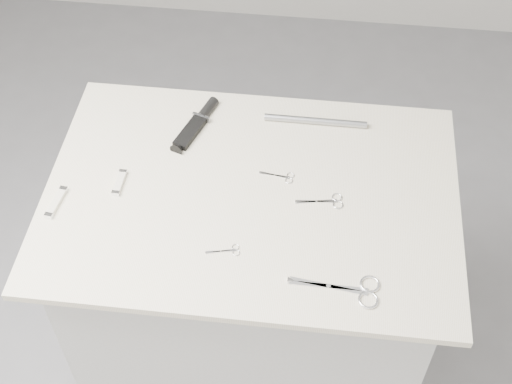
# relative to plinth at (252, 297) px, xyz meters

# --- Properties ---
(ground) EXTENTS (4.00, 4.00, 0.01)m
(ground) POSITION_rel_plinth_xyz_m (0.00, 0.00, -0.46)
(ground) COLOR gray
(ground) RESTS_ON ground
(plinth) EXTENTS (0.90, 0.60, 0.90)m
(plinth) POSITION_rel_plinth_xyz_m (0.00, 0.00, 0.00)
(plinth) COLOR beige
(plinth) RESTS_ON ground
(display_board) EXTENTS (1.00, 0.70, 0.02)m
(display_board) POSITION_rel_plinth_xyz_m (0.00, 0.00, 0.46)
(display_board) COLOR beige
(display_board) RESTS_ON plinth
(large_shears) EXTENTS (0.20, 0.09, 0.01)m
(large_shears) POSITION_rel_plinth_xyz_m (0.26, -0.25, 0.47)
(large_shears) COLOR white
(large_shears) RESTS_ON display_board
(embroidery_scissors_a) EXTENTS (0.11, 0.05, 0.00)m
(embroidery_scissors_a) POSITION_rel_plinth_xyz_m (0.19, -0.01, 0.47)
(embroidery_scissors_a) COLOR white
(embroidery_scissors_a) RESTS_ON display_board
(embroidery_scissors_b) EXTENTS (0.09, 0.04, 0.00)m
(embroidery_scissors_b) POSITION_rel_plinth_xyz_m (0.07, 0.06, 0.47)
(embroidery_scissors_b) COLOR white
(embroidery_scissors_b) RESTS_ON display_board
(tiny_scissors) EXTENTS (0.08, 0.04, 0.00)m
(tiny_scissors) POSITION_rel_plinth_xyz_m (-0.03, -0.18, 0.47)
(tiny_scissors) COLOR white
(tiny_scissors) RESTS_ON display_board
(sheathed_knife) EXTENTS (0.09, 0.19, 0.02)m
(sheathed_knife) POSITION_rel_plinth_xyz_m (-0.17, 0.22, 0.48)
(sheathed_knife) COLOR black
(sheathed_knife) RESTS_ON display_board
(pocket_knife_a) EXTENTS (0.03, 0.10, 0.01)m
(pocket_knife_a) POSITION_rel_plinth_xyz_m (-0.46, -0.09, 0.48)
(pocket_knife_a) COLOR silver
(pocket_knife_a) RESTS_ON display_board
(pocket_knife_b) EXTENTS (0.02, 0.08, 0.01)m
(pocket_knife_b) POSITION_rel_plinth_xyz_m (-0.32, -0.01, 0.48)
(pocket_knife_b) COLOR silver
(pocket_knife_b) RESTS_ON display_board
(metal_rail) EXTENTS (0.27, 0.02, 0.02)m
(metal_rail) POSITION_rel_plinth_xyz_m (0.14, 0.26, 0.48)
(metal_rail) COLOR #94969C
(metal_rail) RESTS_ON display_board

